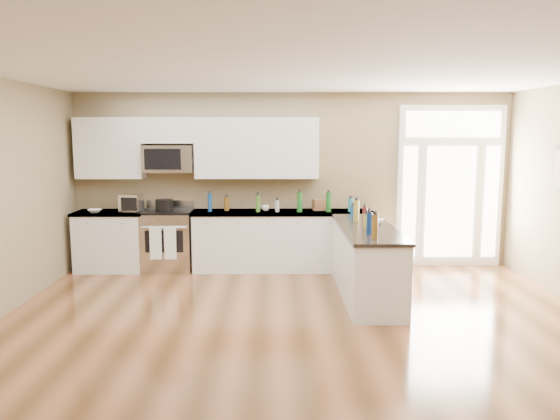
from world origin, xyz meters
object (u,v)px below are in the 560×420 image
toaster_oven (131,203)px  kitchen_range (168,240)px  peninsula_cabinet (366,264)px  stockpot (164,205)px

toaster_oven → kitchen_range: bearing=14.8°
peninsula_cabinet → toaster_oven: (-3.46, 1.41, 0.64)m
kitchen_range → peninsula_cabinet: bearing=-26.5°
toaster_oven → peninsula_cabinet: bearing=-11.7°
kitchen_range → stockpot: size_ratio=4.01×
peninsula_cabinet → stockpot: 3.28m
peninsula_cabinet → toaster_oven: bearing=157.9°
peninsula_cabinet → toaster_oven: 3.79m
peninsula_cabinet → stockpot: size_ratio=8.61×
kitchen_range → toaster_oven: toaster_oven is taller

